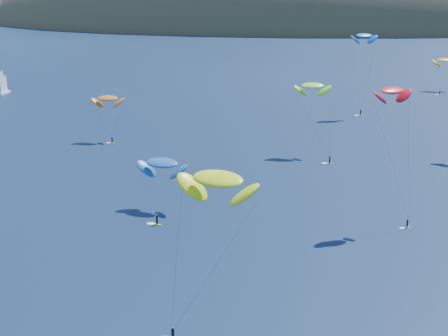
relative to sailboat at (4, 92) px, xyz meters
The scene contains 9 objects.
island 396.07m from the sailboat, 67.71° to the left, with size 730.00×300.00×210.00m.
sailboat is the anchor object (origin of this frame).
kitesurfer_1 87.14m from the sailboat, 47.31° to the right, with size 8.95×6.69×14.39m.
kitesurfer_2 185.40m from the sailboat, 57.83° to the right, with size 12.22×11.83×23.45m.
kitesurfer_3 136.80m from the sailboat, 31.82° to the right, with size 9.74×13.28×20.32m.
kitesurfer_4 138.67m from the sailboat, 10.16° to the right, with size 9.61×6.75×28.44m.
kitesurfer_9 175.00m from the sailboat, 42.81° to the right, with size 8.90×8.25×27.55m.
kitesurfer_10 142.14m from the sailboat, 54.14° to the right, with size 11.07×13.49×12.29m.
kitesurfer_11 175.05m from the sailboat, ahead, with size 9.67×13.54×14.58m.
Camera 1 is at (-5.53, -37.49, 46.80)m, focal length 50.00 mm.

